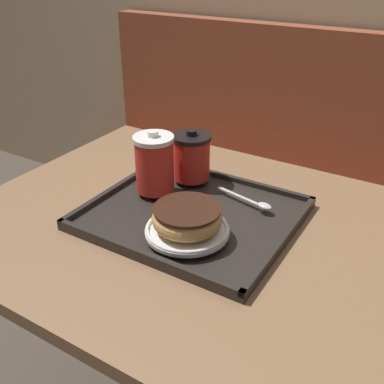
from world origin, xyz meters
TOP-DOWN VIEW (x-y plane):
  - booth_bench at (-0.21, 0.87)m, footprint 1.55×0.44m
  - cafe_table at (0.00, 0.00)m, footprint 0.98×0.77m
  - serving_tray at (-0.01, 0.01)m, footprint 0.43×0.37m
  - coffee_cup_front at (-0.12, 0.04)m, footprint 0.09×0.09m
  - coffee_cup_rear at (-0.08, 0.14)m, footprint 0.09×0.09m
  - plate_with_chocolate_donut at (0.03, -0.07)m, footprint 0.17×0.17m
  - donut_chocolate_glazed at (0.03, -0.07)m, footprint 0.14×0.14m
  - spoon at (0.11, 0.10)m, footprint 0.15×0.05m

SIDE VIEW (x-z plane):
  - booth_bench at x=-0.21m, z-range -0.18..0.82m
  - cafe_table at x=0.00m, z-range 0.20..0.95m
  - serving_tray at x=-0.01m, z-range 0.74..0.76m
  - spoon at x=0.11m, z-range 0.77..0.78m
  - plate_with_chocolate_donut at x=0.03m, z-range 0.77..0.78m
  - donut_chocolate_glazed at x=0.03m, z-range 0.78..0.82m
  - coffee_cup_rear at x=-0.08m, z-range 0.76..0.88m
  - coffee_cup_front at x=-0.12m, z-range 0.76..0.90m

